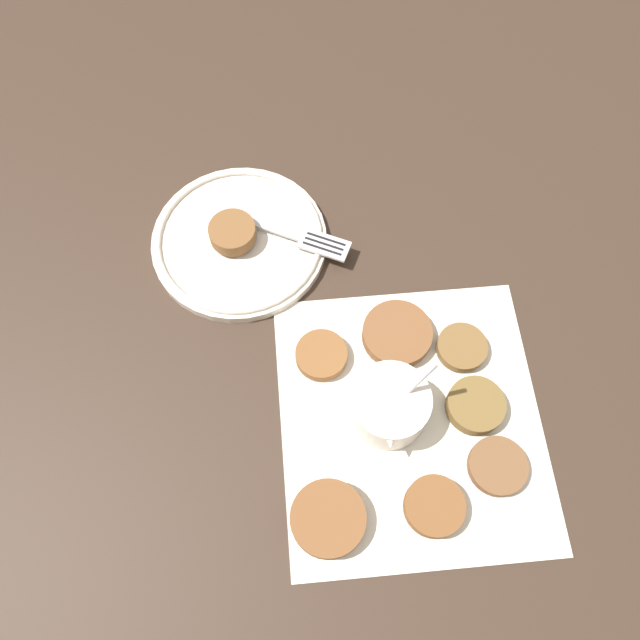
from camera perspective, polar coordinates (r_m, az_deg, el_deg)
name	(u,v)px	position (r m, az deg, el deg)	size (l,w,h in m)	color
ground_plane	(386,404)	(0.71, 6.10, -7.68)	(4.00, 4.00, 0.00)	#38281E
napkin	(411,420)	(0.71, 8.29, -9.04)	(0.35, 0.33, 0.00)	silver
sauce_bowl	(391,407)	(0.68, 6.48, -7.91)	(0.09, 0.09, 0.11)	silver
fritter_0	(462,347)	(0.74, 12.83, -2.47)	(0.06, 0.06, 0.01)	brown
fritter_1	(328,519)	(0.67, 0.74, -17.71)	(0.08, 0.08, 0.02)	brown
fritter_2	(397,334)	(0.73, 7.06, -1.29)	(0.08, 0.08, 0.02)	brown
fritter_3	(498,466)	(0.71, 15.93, -12.72)	(0.06, 0.06, 0.01)	brown
fritter_4	(475,404)	(0.71, 14.02, -7.48)	(0.06, 0.06, 0.02)	brown
fritter_5	(434,506)	(0.68, 10.41, -16.41)	(0.06, 0.06, 0.02)	brown
fritter_6	(321,355)	(0.71, 0.13, -3.23)	(0.06, 0.06, 0.01)	brown
serving_plate	(239,240)	(0.79, -7.39, 7.23)	(0.22, 0.22, 0.02)	silver
fritter_on_plate	(232,232)	(0.77, -8.01, 7.93)	(0.06, 0.06, 0.02)	brown
fork	(300,237)	(0.77, -1.88, 7.62)	(0.07, 0.16, 0.00)	silver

